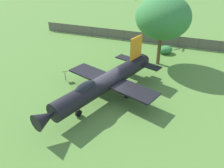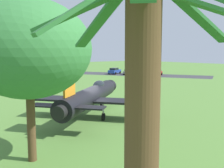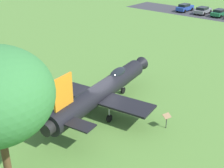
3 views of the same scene
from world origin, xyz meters
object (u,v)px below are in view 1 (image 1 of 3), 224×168
object	(u,v)px
display_jet	(104,83)
shade_tree	(163,17)
palm_tree	(147,15)
info_plaque	(65,73)
shrub_near_fence	(165,50)

from	to	relation	value
display_jet	shade_tree	distance (m)	10.56
shade_tree	palm_tree	size ratio (longest dim) A/B	1.18
palm_tree	shade_tree	bearing A→B (deg)	-100.78
info_plaque	shade_tree	bearing A→B (deg)	9.20
display_jet	info_plaque	distance (m)	5.52
palm_tree	shrub_near_fence	size ratio (longest dim) A/B	3.58
palm_tree	info_plaque	xyz separation A→B (m)	(-12.84, -11.27, -2.61)
info_plaque	display_jet	bearing A→B (deg)	-52.51
info_plaque	shrub_near_fence	bearing A→B (deg)	19.21
display_jet	palm_tree	bearing A→B (deg)	-159.60
display_jet	shrub_near_fence	distance (m)	13.44
shade_tree	info_plaque	bearing A→B (deg)	-170.80
shade_tree	info_plaque	distance (m)	12.12
shrub_near_fence	info_plaque	xyz separation A→B (m)	(-13.27, -4.62, 0.34)
palm_tree	info_plaque	world-z (taller)	palm_tree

